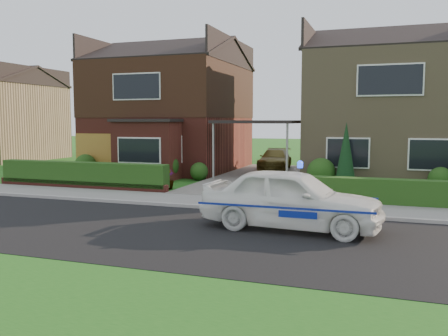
% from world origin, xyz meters
% --- Properties ---
extents(ground, '(120.00, 120.00, 0.00)m').
position_xyz_m(ground, '(0.00, 0.00, 0.00)').
color(ground, '#195516').
rests_on(ground, ground).
extents(road, '(60.00, 6.00, 0.02)m').
position_xyz_m(road, '(0.00, 0.00, 0.00)').
color(road, black).
rests_on(road, ground).
extents(kerb, '(60.00, 0.16, 0.12)m').
position_xyz_m(kerb, '(0.00, 3.05, 0.06)').
color(kerb, '#9E9993').
rests_on(kerb, ground).
extents(sidewalk, '(60.00, 2.00, 0.10)m').
position_xyz_m(sidewalk, '(0.00, 4.10, 0.05)').
color(sidewalk, slate).
rests_on(sidewalk, ground).
extents(driveway, '(3.80, 12.00, 0.12)m').
position_xyz_m(driveway, '(0.00, 11.00, 0.06)').
color(driveway, '#666059').
rests_on(driveway, ground).
extents(house_left, '(7.50, 9.53, 7.25)m').
position_xyz_m(house_left, '(-5.78, 13.90, 3.81)').
color(house_left, maroon).
rests_on(house_left, ground).
extents(house_right, '(7.50, 8.06, 7.25)m').
position_xyz_m(house_right, '(5.80, 13.99, 3.66)').
color(house_right, '#8E7957').
rests_on(house_right, ground).
extents(carport_link, '(3.80, 3.00, 2.77)m').
position_xyz_m(carport_link, '(0.00, 10.95, 2.66)').
color(carport_link, black).
rests_on(carport_link, ground).
extents(garage_door, '(2.20, 0.10, 2.10)m').
position_xyz_m(garage_door, '(-8.25, 9.96, 1.05)').
color(garage_door, '#8E5F1F').
rests_on(garage_door, ground).
extents(dwarf_wall, '(7.70, 0.25, 0.36)m').
position_xyz_m(dwarf_wall, '(-5.80, 5.30, 0.18)').
color(dwarf_wall, maroon).
rests_on(dwarf_wall, ground).
extents(hedge_left, '(7.50, 0.55, 0.90)m').
position_xyz_m(hedge_left, '(-5.80, 5.45, 0.00)').
color(hedge_left, '#193912').
rests_on(hedge_left, ground).
extents(hedge_right, '(7.50, 0.55, 0.80)m').
position_xyz_m(hedge_right, '(5.80, 5.35, 0.00)').
color(hedge_right, '#193912').
rests_on(hedge_right, ground).
extents(shrub_left_far, '(1.08, 1.08, 1.08)m').
position_xyz_m(shrub_left_far, '(-8.50, 9.50, 0.54)').
color(shrub_left_far, '#193912').
rests_on(shrub_left_far, ground).
extents(shrub_left_mid, '(1.32, 1.32, 1.32)m').
position_xyz_m(shrub_left_mid, '(-4.00, 9.30, 0.66)').
color(shrub_left_mid, '#193912').
rests_on(shrub_left_mid, ground).
extents(shrub_left_near, '(0.84, 0.84, 0.84)m').
position_xyz_m(shrub_left_near, '(-2.40, 9.60, 0.42)').
color(shrub_left_near, '#193912').
rests_on(shrub_left_near, ground).
extents(shrub_right_near, '(1.20, 1.20, 1.20)m').
position_xyz_m(shrub_right_near, '(3.20, 9.40, 0.60)').
color(shrub_right_near, '#193912').
rests_on(shrub_right_near, ground).
extents(shrub_right_mid, '(0.96, 0.96, 0.96)m').
position_xyz_m(shrub_right_mid, '(7.80, 9.50, 0.48)').
color(shrub_right_mid, '#193912').
rests_on(shrub_right_mid, ground).
extents(conifer_a, '(0.90, 0.90, 2.60)m').
position_xyz_m(conifer_a, '(4.20, 9.20, 1.30)').
color(conifer_a, black).
rests_on(conifer_a, ground).
extents(neighbour_left, '(6.50, 7.00, 5.20)m').
position_xyz_m(neighbour_left, '(-20.00, 16.00, 2.60)').
color(neighbour_left, '#8E7957').
rests_on(neighbour_left, ground).
extents(police_car, '(4.20, 4.69, 1.72)m').
position_xyz_m(police_car, '(3.51, 1.20, 0.78)').
color(police_car, white).
rests_on(police_car, ground).
extents(driveway_car, '(1.85, 3.88, 1.09)m').
position_xyz_m(driveway_car, '(0.06, 14.50, 0.67)').
color(driveway_car, brown).
rests_on(driveway_car, driveway).
extents(potted_plant_a, '(0.42, 0.34, 0.69)m').
position_xyz_m(potted_plant_a, '(-3.80, 6.98, 0.35)').
color(potted_plant_a, gray).
rests_on(potted_plant_a, ground).
extents(potted_plant_b, '(0.49, 0.44, 0.77)m').
position_xyz_m(potted_plant_b, '(-3.81, 7.97, 0.38)').
color(potted_plant_b, gray).
rests_on(potted_plant_b, ground).
extents(potted_plant_c, '(0.60, 0.60, 0.80)m').
position_xyz_m(potted_plant_c, '(-2.50, 6.54, 0.40)').
color(potted_plant_c, gray).
rests_on(potted_plant_c, ground).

